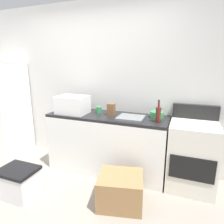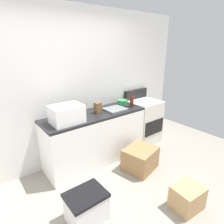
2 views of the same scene
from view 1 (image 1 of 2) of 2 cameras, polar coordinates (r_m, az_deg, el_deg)
ground_plane at (r=2.56m, az=-20.05°, el=-27.04°), size 6.00×6.00×0.00m
wall_back at (r=3.27m, az=-4.02°, el=7.88°), size 5.00×0.10×2.60m
kitchen_counter at (r=3.06m, az=-1.37°, el=-9.07°), size 1.80×0.60×0.90m
refrigerator at (r=4.11m, az=-29.15°, el=0.65°), size 0.68×0.66×1.64m
stove_oven at (r=2.86m, az=22.40°, el=-11.52°), size 0.60×0.61×1.10m
microwave at (r=3.05m, az=-11.53°, el=2.13°), size 0.46×0.34×0.27m
sink_basin at (r=2.72m, az=5.57°, el=-1.68°), size 0.36×0.32×0.03m
wine_bottle at (r=2.60m, az=13.45°, el=-0.61°), size 0.07×0.07×0.30m
coffee_mug at (r=3.02m, az=-3.90°, el=0.63°), size 0.08×0.08×0.10m
knife_block at (r=2.86m, az=-0.26°, el=0.73°), size 0.10×0.10×0.18m
mixing_bowl at (r=2.82m, az=13.09°, el=-0.77°), size 0.19×0.19×0.09m
cardboard_box_large at (r=2.49m, az=2.47°, el=-21.88°), size 0.61×0.55×0.37m
storage_bin at (r=2.86m, az=-25.67°, el=-18.13°), size 0.46×0.36×0.38m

